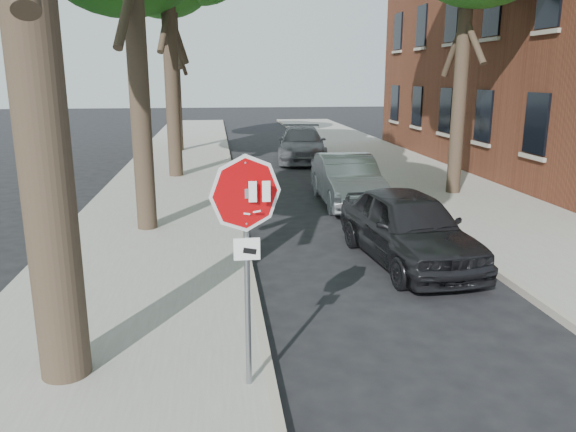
% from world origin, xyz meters
% --- Properties ---
extents(ground, '(120.00, 120.00, 0.00)m').
position_xyz_m(ground, '(0.00, 0.00, 0.00)').
color(ground, black).
rests_on(ground, ground).
extents(sidewalk_left, '(4.00, 55.00, 0.12)m').
position_xyz_m(sidewalk_left, '(-2.50, 12.00, 0.06)').
color(sidewalk_left, gray).
rests_on(sidewalk_left, ground).
extents(sidewalk_right, '(4.00, 55.00, 0.12)m').
position_xyz_m(sidewalk_right, '(6.00, 12.00, 0.06)').
color(sidewalk_right, gray).
rests_on(sidewalk_right, ground).
extents(curb_left, '(0.12, 55.00, 0.13)m').
position_xyz_m(curb_left, '(-0.45, 12.00, 0.07)').
color(curb_left, '#9E9384').
rests_on(curb_left, ground).
extents(curb_right, '(0.12, 55.00, 0.13)m').
position_xyz_m(curb_right, '(3.95, 12.00, 0.07)').
color(curb_right, '#9E9384').
rests_on(curb_right, ground).
extents(stop_sign, '(0.76, 0.34, 2.61)m').
position_xyz_m(stop_sign, '(-0.70, -0.03, 1.95)').
color(stop_sign, gray).
rests_on(stop_sign, sidewalk_left).
extents(car_a, '(2.05, 4.25, 1.40)m').
position_xyz_m(car_a, '(2.60, 4.24, 0.70)').
color(car_a, black).
rests_on(car_a, ground).
extents(car_b, '(1.54, 4.19, 1.37)m').
position_xyz_m(car_b, '(2.60, 9.33, 0.69)').
color(car_b, gray).
rests_on(car_b, ground).
extents(car_c, '(2.58, 5.04, 1.40)m').
position_xyz_m(car_c, '(2.60, 17.70, 0.70)').
color(car_c, '#57575C').
rests_on(car_c, ground).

